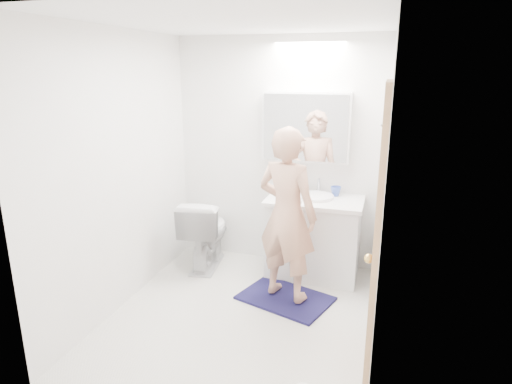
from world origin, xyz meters
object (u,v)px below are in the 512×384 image
at_px(vanity_cabinet, 313,239).
at_px(soap_bottle_b, 301,185).
at_px(medicine_cabinet, 306,127).
at_px(person, 287,215).
at_px(soap_bottle_a, 293,181).
at_px(toilet, 205,232).
at_px(toothbrush_cup, 336,191).

bearing_deg(vanity_cabinet, soap_bottle_b, 134.24).
relative_size(medicine_cabinet, person, 0.56).
bearing_deg(soap_bottle_b, vanity_cabinet, -45.76).
height_order(person, soap_bottle_a, person).
distance_m(toilet, soap_bottle_a, 1.08).
xyz_separation_m(vanity_cabinet, toothbrush_cup, (0.18, 0.16, 0.48)).
distance_m(medicine_cabinet, toilet, 1.53).
relative_size(vanity_cabinet, soap_bottle_a, 3.61).
xyz_separation_m(toilet, soap_bottle_a, (0.88, 0.27, 0.56)).
height_order(medicine_cabinet, soap_bottle_a, medicine_cabinet).
bearing_deg(toilet, soap_bottle_b, -170.34).
bearing_deg(vanity_cabinet, medicine_cabinet, 125.42).
height_order(toilet, person, person).
bearing_deg(person, soap_bottle_b, -69.64).
bearing_deg(toilet, vanity_cabinet, 178.47).
bearing_deg(soap_bottle_b, soap_bottle_a, -161.00).
bearing_deg(vanity_cabinet, toilet, -174.26).
distance_m(medicine_cabinet, person, 1.05).
xyz_separation_m(vanity_cabinet, toilet, (-1.14, -0.11, -0.01)).
relative_size(person, soap_bottle_a, 6.28).
bearing_deg(medicine_cabinet, vanity_cabinet, -54.58).
relative_size(toilet, toothbrush_cup, 7.26).
bearing_deg(toilet, person, 146.95).
bearing_deg(soap_bottle_b, toothbrush_cup, -3.19).
relative_size(soap_bottle_a, toothbrush_cup, 2.35).
bearing_deg(soap_bottle_a, person, -81.46).
relative_size(person, soap_bottle_b, 9.25).
bearing_deg(vanity_cabinet, person, -104.20).
distance_m(vanity_cabinet, person, 0.75).
relative_size(vanity_cabinet, medicine_cabinet, 1.02).
bearing_deg(soap_bottle_a, medicine_cabinet, 27.96).
height_order(toilet, toothbrush_cup, toothbrush_cup).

